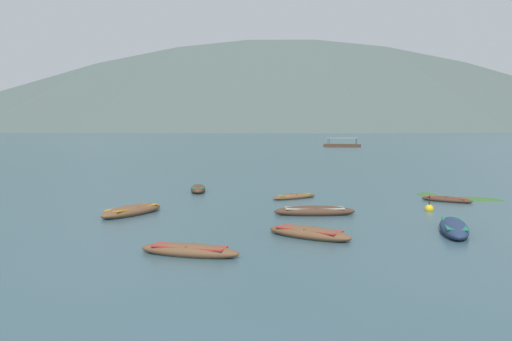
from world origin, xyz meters
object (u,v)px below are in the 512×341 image
Objects in this scene: rowboat_7 at (294,197)px; rowboat_1 at (315,211)px; rowboat_5 at (447,200)px; rowboat_8 at (309,233)px; rowboat_6 at (198,189)px; rowboat_9 at (132,211)px; ferry_0 at (342,145)px; rowboat_2 at (454,228)px; rowboat_3 at (189,251)px; mooring_buoy at (429,209)px.

rowboat_1 is at bearing -79.06° from rowboat_7.
rowboat_8 is at bearing -126.00° from rowboat_5.
rowboat_6 reaches higher than rowboat_9.
ferry_0 reaches higher than rowboat_7.
rowboat_6 is 0.37× the size of ferry_0.
rowboat_2 is 12.53m from rowboat_7.
rowboat_8 is 0.40× the size of ferry_0.
rowboat_8 is at bearing -165.28° from rowboat_2.
rowboat_2 reaches higher than rowboat_9.
rowboat_3 is 9.70m from rowboat_9.
rowboat_8 is (-8.35, -11.49, 0.04)m from rowboat_5.
rowboat_2 reaches higher than rowboat_1.
rowboat_2 is at bearing -43.68° from rowboat_6.
rowboat_1 is 10.17m from rowboat_3.
rowboat_5 is 9.30m from rowboat_7.
rowboat_1 is 4.47× the size of mooring_buoy.
ferry_0 is (-0.03, 102.27, 0.32)m from rowboat_5.
mooring_buoy is (-1.87, -3.74, -0.03)m from rowboat_5.
rowboat_3 is 1.23× the size of rowboat_5.
rowboat_7 is at bearing 150.39° from mooring_buoy.
rowboat_3 is at bearing -153.65° from rowboat_2.
rowboat_8 reaches higher than rowboat_5.
rowboat_5 is 4.19m from mooring_buoy.
rowboat_2 is 19.32m from rowboat_6.
rowboat_3 is 15.46m from mooring_buoy.
rowboat_2 is at bearing -55.63° from rowboat_7.
ferry_0 reaches higher than rowboat_9.
mooring_buoy reaches higher than rowboat_7.
rowboat_1 is 6.54m from mooring_buoy.
rowboat_8 is 10.09m from mooring_buoy.
rowboat_8 is at bearing -92.79° from rowboat_1.
rowboat_3 is 0.39× the size of ferry_0.
rowboat_6 is 16.02m from mooring_buoy.
rowboat_3 is at bearing -140.01° from rowboat_8.
rowboat_9 is at bearing 120.79° from rowboat_3.
rowboat_1 is at bearing 5.00° from rowboat_9.
rowboat_9 is (-15.26, 3.23, -0.02)m from rowboat_2.
mooring_buoy is at bearing -91.00° from ferry_0.
rowboat_9 reaches higher than rowboat_3.
rowboat_7 is 0.80× the size of rowboat_8.
mooring_buoy reaches higher than rowboat_5.
rowboat_9 is at bearing -169.47° from mooring_buoy.
rowboat_5 is 16.55m from rowboat_6.
rowboat_8 is at bearing -62.35° from rowboat_6.
rowboat_3 reaches higher than rowboat_5.
rowboat_1 is 9.43m from rowboat_9.
rowboat_9 is 15.86m from mooring_buoy.
rowboat_1 is 9.95m from rowboat_5.
rowboat_7 is at bearing 78.24° from rowboat_3.
rowboat_5 is 18.69m from rowboat_9.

